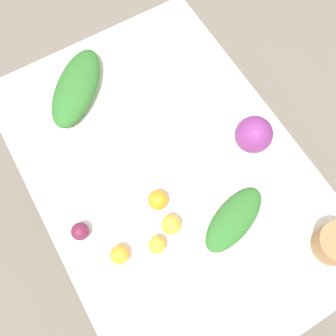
% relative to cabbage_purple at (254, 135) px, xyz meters
% --- Properties ---
extents(ground_plane, '(8.00, 8.00, 0.00)m').
position_rel_cabbage_purple_xyz_m(ground_plane, '(-0.07, -0.35, -0.78)').
color(ground_plane, '#70665B').
extents(dining_table, '(1.48, 1.01, 0.71)m').
position_rel_cabbage_purple_xyz_m(dining_table, '(-0.07, -0.35, -0.15)').
color(dining_table, silver).
rests_on(dining_table, ground_plane).
extents(cabbage_purple, '(0.15, 0.15, 0.15)m').
position_rel_cabbage_purple_xyz_m(cabbage_purple, '(0.00, 0.00, 0.00)').
color(cabbage_purple, '#7A2D75').
rests_on(cabbage_purple, dining_table).
extents(paper_bag, '(0.15, 0.15, 0.09)m').
position_rel_cabbage_purple_xyz_m(paper_bag, '(0.49, 0.01, -0.03)').
color(paper_bag, '#997047').
rests_on(paper_bag, dining_table).
extents(greens_bunch_dandelion, '(0.39, 0.39, 0.09)m').
position_rel_cabbage_purple_xyz_m(greens_bunch_dandelion, '(-0.56, -0.50, -0.03)').
color(greens_bunch_dandelion, '#2D6B28').
rests_on(greens_bunch_dandelion, dining_table).
extents(greens_bunch_scallion, '(0.22, 0.32, 0.06)m').
position_rel_cabbage_purple_xyz_m(greens_bunch_scallion, '(0.23, -0.24, -0.04)').
color(greens_bunch_scallion, '#2D6B28').
rests_on(greens_bunch_scallion, dining_table).
extents(beet_root, '(0.07, 0.07, 0.07)m').
position_rel_cabbage_purple_xyz_m(beet_root, '(-0.01, -0.75, -0.04)').
color(beet_root, maroon).
rests_on(beet_root, dining_table).
extents(orange_0, '(0.06, 0.06, 0.06)m').
position_rel_cabbage_purple_xyz_m(orange_0, '(0.17, -0.53, -0.04)').
color(orange_0, '#F9A833').
rests_on(orange_0, dining_table).
extents(orange_1, '(0.07, 0.07, 0.07)m').
position_rel_cabbage_purple_xyz_m(orange_1, '(0.13, -0.66, -0.04)').
color(orange_1, orange).
rests_on(orange_1, dining_table).
extents(orange_2, '(0.07, 0.07, 0.07)m').
position_rel_cabbage_purple_xyz_m(orange_2, '(0.13, -0.45, -0.04)').
color(orange_2, '#F9A833').
rests_on(orange_2, dining_table).
extents(orange_3, '(0.08, 0.08, 0.08)m').
position_rel_cabbage_purple_xyz_m(orange_3, '(0.03, -0.45, -0.03)').
color(orange_3, orange).
rests_on(orange_3, dining_table).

